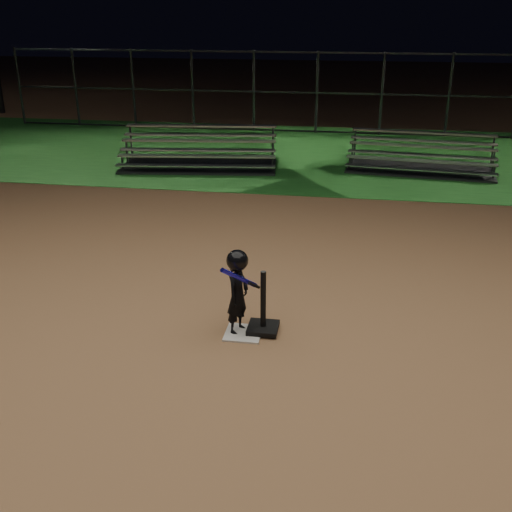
{
  "coord_description": "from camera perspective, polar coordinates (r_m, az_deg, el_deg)",
  "views": [
    {
      "loc": [
        1.21,
        -6.54,
        3.83
      ],
      "look_at": [
        0.0,
        1.0,
        0.65
      ],
      "focal_mm": 42.64,
      "sensor_mm": 36.0,
      "label": 1
    }
  ],
  "objects": [
    {
      "name": "home_plate",
      "position": [
        7.67,
        -1.2,
        -7.25
      ],
      "size": [
        0.45,
        0.45,
        0.02
      ],
      "primitive_type": "cube",
      "color": "beige",
      "rests_on": "ground"
    },
    {
      "name": "grass_strip",
      "position": [
        17.02,
        4.88,
        9.53
      ],
      "size": [
        60.0,
        8.0,
        0.01
      ],
      "primitive_type": "cube",
      "color": "#1A521B",
      "rests_on": "ground"
    },
    {
      "name": "batting_tee",
      "position": [
        7.65,
        0.67,
        -5.96
      ],
      "size": [
        0.38,
        0.38,
        0.81
      ],
      "color": "black",
      "rests_on": "home_plate"
    },
    {
      "name": "bleacher_right",
      "position": [
        15.73,
        15.15,
        8.39
      ],
      "size": [
        3.69,
        2.09,
        0.86
      ],
      "rotation": [
        0.0,
        0.0,
        -0.11
      ],
      "color": "#AEAFB3",
      "rests_on": "ground"
    },
    {
      "name": "child_batter",
      "position": [
        7.46,
        -1.72,
        -3.16
      ],
      "size": [
        0.46,
        0.6,
        1.11
      ],
      "rotation": [
        0.0,
        0.0,
        1.21
      ],
      "color": "black",
      "rests_on": "ground"
    },
    {
      "name": "ground",
      "position": [
        7.68,
        -1.19,
        -7.33
      ],
      "size": [
        80.0,
        80.0,
        0.0
      ],
      "primitive_type": "plane",
      "color": "#936742",
      "rests_on": "ground"
    },
    {
      "name": "backstop_fence",
      "position": [
        19.75,
        5.73,
        14.98
      ],
      "size": [
        20.08,
        0.08,
        2.5
      ],
      "color": "#38383D",
      "rests_on": "ground"
    },
    {
      "name": "bleacher_left",
      "position": [
        15.63,
        -5.33,
        9.05
      ],
      "size": [
        4.05,
        2.33,
        0.95
      ],
      "rotation": [
        0.0,
        0.0,
        0.12
      ],
      "color": "silver",
      "rests_on": "ground"
    }
  ]
}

